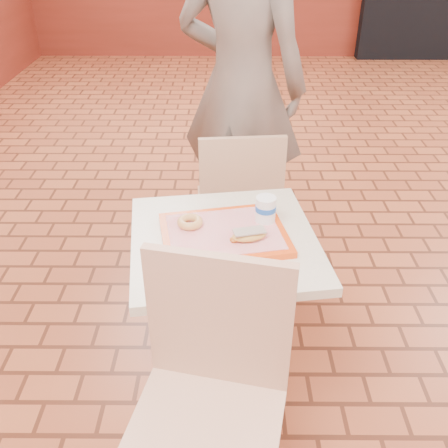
{
  "coord_description": "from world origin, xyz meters",
  "views": [
    {
      "loc": [
        -1.36,
        -2.14,
        1.77
      ],
      "look_at": [
        -1.37,
        -0.6,
        0.78
      ],
      "focal_mm": 40.0,
      "sensor_mm": 36.0,
      "label": 1
    }
  ],
  "objects_px": {
    "customer": "(241,86)",
    "serving_tray": "(224,234)",
    "paper_cup": "(266,209)",
    "chair_main_back": "(239,200)",
    "chair_main_front": "(210,393)",
    "main_table": "(224,287)",
    "long_john_donut": "(248,235)",
    "ring_donut": "(190,222)"
  },
  "relations": [
    {
      "from": "serving_tray",
      "to": "long_john_donut",
      "type": "relative_size",
      "value": 3.25
    },
    {
      "from": "ring_donut",
      "to": "long_john_donut",
      "type": "xyz_separation_m",
      "value": [
        0.22,
        -0.09,
        0.0
      ]
    },
    {
      "from": "main_table",
      "to": "chair_main_front",
      "type": "distance_m",
      "value": 0.56
    },
    {
      "from": "chair_main_front",
      "to": "customer",
      "type": "xyz_separation_m",
      "value": [
        0.12,
        1.63,
        0.43
      ]
    },
    {
      "from": "serving_tray",
      "to": "paper_cup",
      "type": "xyz_separation_m",
      "value": [
        0.16,
        0.08,
        0.06
      ]
    },
    {
      "from": "customer",
      "to": "chair_main_back",
      "type": "bearing_deg",
      "value": 108.99
    },
    {
      "from": "ring_donut",
      "to": "long_john_donut",
      "type": "height_order",
      "value": "long_john_donut"
    },
    {
      "from": "chair_main_front",
      "to": "main_table",
      "type": "bearing_deg",
      "value": 98.27
    },
    {
      "from": "paper_cup",
      "to": "serving_tray",
      "type": "bearing_deg",
      "value": -153.12
    },
    {
      "from": "main_table",
      "to": "ring_donut",
      "type": "height_order",
      "value": "ring_donut"
    },
    {
      "from": "long_john_donut",
      "to": "customer",
      "type": "bearing_deg",
      "value": 90.15
    },
    {
      "from": "customer",
      "to": "long_john_donut",
      "type": "xyz_separation_m",
      "value": [
        0.0,
        -1.13,
        -0.19
      ]
    },
    {
      "from": "customer",
      "to": "ring_donut",
      "type": "bearing_deg",
      "value": 99.15
    },
    {
      "from": "main_table",
      "to": "paper_cup",
      "type": "bearing_deg",
      "value": 26.88
    },
    {
      "from": "chair_main_front",
      "to": "chair_main_back",
      "type": "relative_size",
      "value": 1.09
    },
    {
      "from": "chair_main_back",
      "to": "paper_cup",
      "type": "distance_m",
      "value": 0.68
    },
    {
      "from": "customer",
      "to": "serving_tray",
      "type": "bearing_deg",
      "value": 106.26
    },
    {
      "from": "ring_donut",
      "to": "long_john_donut",
      "type": "bearing_deg",
      "value": -23.76
    },
    {
      "from": "paper_cup",
      "to": "chair_main_front",
      "type": "bearing_deg",
      "value": -107.12
    },
    {
      "from": "ring_donut",
      "to": "paper_cup",
      "type": "height_order",
      "value": "paper_cup"
    },
    {
      "from": "serving_tray",
      "to": "long_john_donut",
      "type": "bearing_deg",
      "value": -32.43
    },
    {
      "from": "serving_tray",
      "to": "paper_cup",
      "type": "height_order",
      "value": "paper_cup"
    },
    {
      "from": "chair_main_front",
      "to": "customer",
      "type": "height_order",
      "value": "customer"
    },
    {
      "from": "paper_cup",
      "to": "customer",
      "type": "bearing_deg",
      "value": 94.16
    },
    {
      "from": "chair_main_front",
      "to": "long_john_donut",
      "type": "bearing_deg",
      "value": 88.04
    },
    {
      "from": "serving_tray",
      "to": "long_john_donut",
      "type": "xyz_separation_m",
      "value": [
        0.09,
        -0.06,
        0.03
      ]
    },
    {
      "from": "chair_main_front",
      "to": "serving_tray",
      "type": "bearing_deg",
      "value": 98.27
    },
    {
      "from": "chair_main_back",
      "to": "serving_tray",
      "type": "xyz_separation_m",
      "value": [
        -0.07,
        -0.68,
        0.24
      ]
    },
    {
      "from": "chair_main_back",
      "to": "customer",
      "type": "xyz_separation_m",
      "value": [
        0.01,
        0.39,
        0.47
      ]
    },
    {
      "from": "main_table",
      "to": "long_john_donut",
      "type": "bearing_deg",
      "value": -32.43
    },
    {
      "from": "customer",
      "to": "paper_cup",
      "type": "relative_size",
      "value": 19.61
    },
    {
      "from": "chair_main_back",
      "to": "paper_cup",
      "type": "relative_size",
      "value": 8.97
    },
    {
      "from": "chair_main_front",
      "to": "chair_main_back",
      "type": "height_order",
      "value": "chair_main_front"
    },
    {
      "from": "chair_main_front",
      "to": "serving_tray",
      "type": "xyz_separation_m",
      "value": [
        0.04,
        0.55,
        0.2
      ]
    },
    {
      "from": "main_table",
      "to": "chair_main_front",
      "type": "relative_size",
      "value": 0.75
    },
    {
      "from": "main_table",
      "to": "customer",
      "type": "xyz_separation_m",
      "value": [
        0.08,
        1.07,
        0.48
      ]
    },
    {
      "from": "long_john_donut",
      "to": "paper_cup",
      "type": "bearing_deg",
      "value": 62.85
    },
    {
      "from": "ring_donut",
      "to": "main_table",
      "type": "bearing_deg",
      "value": -17.05
    },
    {
      "from": "chair_main_front",
      "to": "ring_donut",
      "type": "relative_size",
      "value": 9.89
    },
    {
      "from": "main_table",
      "to": "chair_main_back",
      "type": "bearing_deg",
      "value": 83.95
    },
    {
      "from": "chair_main_front",
      "to": "ring_donut",
      "type": "xyz_separation_m",
      "value": [
        -0.09,
        0.59,
        0.23
      ]
    },
    {
      "from": "main_table",
      "to": "customer",
      "type": "distance_m",
      "value": 1.18
    }
  ]
}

